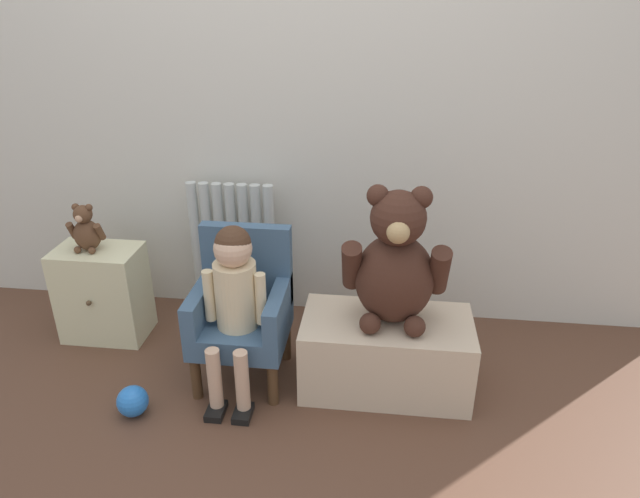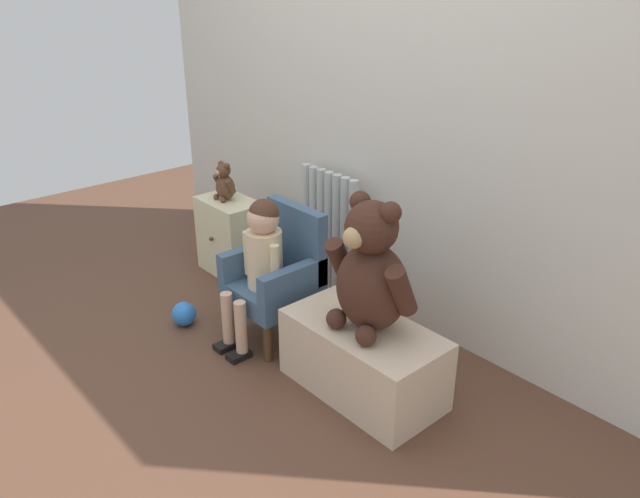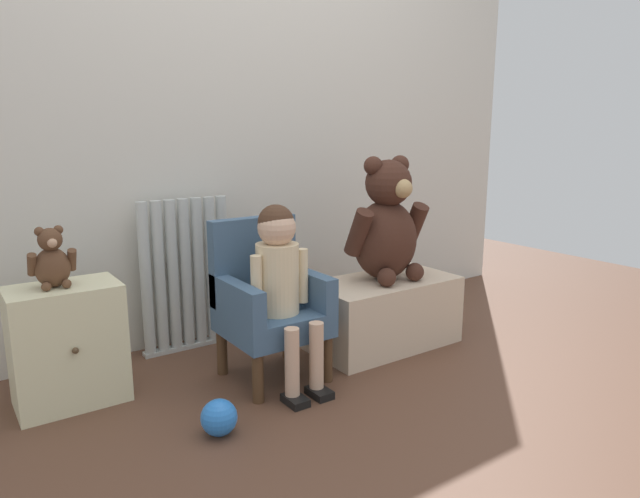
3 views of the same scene
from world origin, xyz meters
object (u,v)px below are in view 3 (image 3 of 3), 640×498
at_px(radiator, 186,276).
at_px(child_figure, 280,270).
at_px(child_armchair, 268,300).
at_px(low_bench, 383,313).
at_px(small_teddy_bear, 52,261).
at_px(toy_ball, 219,417).
at_px(small_dresser, 68,345).
at_px(large_teddy_bear, 386,226).

xyz_separation_m(radiator, child_figure, (0.16, -0.58, 0.12)).
bearing_deg(child_armchair, radiator, 108.90).
relative_size(radiator, child_armchair, 1.08).
bearing_deg(radiator, low_bench, -32.86).
distance_m(low_bench, small_teddy_bear, 1.44).
bearing_deg(small_teddy_bear, toy_ball, -54.66).
relative_size(child_armchair, toy_ball, 5.23).
relative_size(child_figure, low_bench, 1.05).
bearing_deg(small_teddy_bear, small_dresser, 4.61).
height_order(radiator, large_teddy_bear, large_teddy_bear).
relative_size(small_teddy_bear, toy_ball, 1.79).
bearing_deg(small_teddy_bear, radiator, 23.81).
bearing_deg(child_armchair, toy_ball, -139.23).
distance_m(child_armchair, low_bench, 0.63).
bearing_deg(large_teddy_bear, radiator, 148.29).
height_order(small_dresser, low_bench, small_dresser).
relative_size(small_dresser, child_armchair, 0.70).
xyz_separation_m(child_armchair, small_teddy_bear, (-0.76, 0.20, 0.23)).
bearing_deg(child_armchair, child_figure, -90.00).
bearing_deg(low_bench, small_teddy_bear, 170.37).
xyz_separation_m(child_armchair, toy_ball, (-0.38, -0.33, -0.26)).
distance_m(low_bench, large_teddy_bear, 0.41).
distance_m(child_armchair, large_teddy_bear, 0.67).
bearing_deg(large_teddy_bear, small_dresser, 170.69).
distance_m(small_dresser, large_teddy_bear, 1.42).
xyz_separation_m(small_dresser, small_teddy_bear, (-0.02, -0.00, 0.32)).
distance_m(small_dresser, child_armchair, 0.77).
bearing_deg(low_bench, child_figure, -172.54).
bearing_deg(large_teddy_bear, small_teddy_bear, 170.93).
distance_m(child_figure, low_bench, 0.69).
height_order(child_figure, small_teddy_bear, child_figure).
xyz_separation_m(small_teddy_bear, toy_ball, (0.38, -0.53, -0.49)).
distance_m(low_bench, toy_ball, 1.04).
height_order(low_bench, small_teddy_bear, small_teddy_bear).
xyz_separation_m(child_figure, large_teddy_bear, (0.62, 0.09, 0.10)).
bearing_deg(radiator, toy_ball, -105.44).
bearing_deg(small_dresser, toy_ball, -56.56).
relative_size(small_dresser, low_bench, 0.65).
relative_size(small_dresser, small_teddy_bear, 2.04).
xyz_separation_m(child_armchair, large_teddy_bear, (0.62, -0.02, 0.25)).
xyz_separation_m(child_figure, toy_ball, (-0.38, -0.22, -0.41)).
height_order(small_dresser, child_figure, child_figure).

